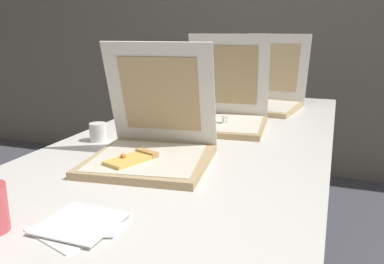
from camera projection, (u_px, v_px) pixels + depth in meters
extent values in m
cube|color=gray|center=(280.00, 2.00, 2.99)|extent=(10.00, 0.10, 2.60)
cube|color=silver|center=(201.00, 142.00, 1.47)|extent=(0.91, 2.00, 0.03)
cylinder|color=gray|center=(190.00, 153.00, 2.54)|extent=(0.04, 0.04, 0.70)
cylinder|color=gray|center=(317.00, 167.00, 2.29)|extent=(0.04, 0.04, 0.70)
cube|color=tan|center=(149.00, 161.00, 1.18)|extent=(0.38, 0.38, 0.02)
cube|color=silver|center=(148.00, 157.00, 1.18)|extent=(0.35, 0.35, 0.00)
cube|color=white|center=(161.00, 95.00, 1.25)|extent=(0.35, 0.14, 0.33)
cube|color=tan|center=(160.00, 95.00, 1.25)|extent=(0.25, 0.10, 0.24)
cube|color=#EAC156|center=(129.00, 160.00, 1.13)|extent=(0.11, 0.15, 0.01)
cube|color=tan|center=(147.00, 153.00, 1.18)|extent=(0.08, 0.05, 0.02)
sphere|color=orange|center=(123.00, 156.00, 1.14)|extent=(0.02, 0.02, 0.02)
cube|color=tan|center=(221.00, 125.00, 1.61)|extent=(0.37, 0.37, 0.02)
cube|color=silver|center=(222.00, 122.00, 1.61)|extent=(0.33, 0.33, 0.00)
cube|color=white|center=(228.00, 75.00, 1.71)|extent=(0.34, 0.06, 0.34)
cube|color=tan|center=(228.00, 75.00, 1.71)|extent=(0.25, 0.04, 0.25)
cylinder|color=white|center=(224.00, 116.00, 1.58)|extent=(0.03, 0.03, 0.00)
cylinder|color=white|center=(227.00, 120.00, 1.58)|extent=(0.01, 0.00, 0.03)
cylinder|color=white|center=(224.00, 119.00, 1.59)|extent=(0.01, 0.00, 0.03)
cylinder|color=white|center=(223.00, 120.00, 1.58)|extent=(0.01, 0.00, 0.03)
cube|color=tan|center=(261.00, 107.00, 1.98)|extent=(0.39, 0.39, 0.02)
cube|color=silver|center=(262.00, 105.00, 1.97)|extent=(0.32, 0.32, 0.00)
cube|color=white|center=(275.00, 67.00, 2.11)|extent=(0.35, 0.13, 0.34)
cube|color=tan|center=(275.00, 67.00, 2.11)|extent=(0.25, 0.09, 0.24)
cylinder|color=white|center=(98.00, 132.00, 1.42)|extent=(0.06, 0.06, 0.06)
cylinder|color=white|center=(174.00, 107.00, 1.85)|extent=(0.06, 0.06, 0.06)
cylinder|color=white|center=(146.00, 118.00, 1.63)|extent=(0.06, 0.06, 0.06)
cube|color=white|center=(76.00, 228.00, 0.81)|extent=(0.18, 0.18, 0.00)
cube|color=white|center=(89.00, 222.00, 0.82)|extent=(0.15, 0.15, 0.00)
cube|color=white|center=(81.00, 223.00, 0.82)|extent=(0.15, 0.15, 0.00)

